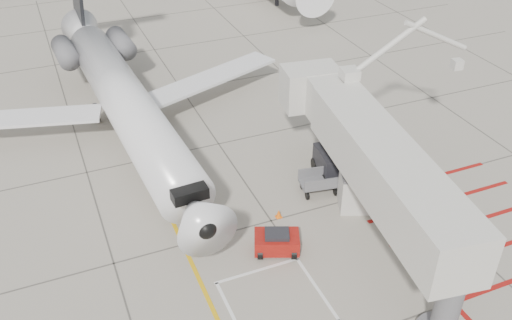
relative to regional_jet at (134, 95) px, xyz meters
name	(u,v)px	position (x,y,z in m)	size (l,w,h in m)	color
ground_plane	(307,273)	(4.65, -12.64, -3.98)	(260.00, 260.00, 0.00)	gray
regional_jet	(134,95)	(0.00, 0.00, 0.00)	(24.06, 30.34, 7.95)	silver
jet_bridge	(386,180)	(8.87, -11.88, -0.45)	(8.35, 17.63, 7.05)	silver
pushback_tug	(277,241)	(3.99, -10.78, -3.36)	(2.11, 1.32, 1.23)	maroon
baggage_cart	(319,182)	(8.03, -7.37, -3.34)	(2.02, 1.27, 1.27)	#5D5E63
ground_power_unit	(366,190)	(9.65, -9.43, -2.92)	(2.67, 1.56, 2.11)	beige
cone_nose	(168,202)	(0.12, -5.48, -3.70)	(0.39, 0.39, 0.54)	#ED4B0C
cone_side	(279,214)	(5.13, -8.51, -3.75)	(0.33, 0.33, 0.46)	#FF660D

